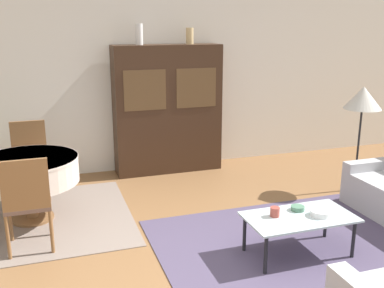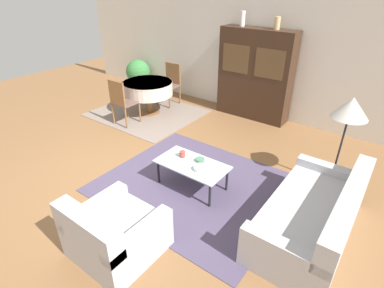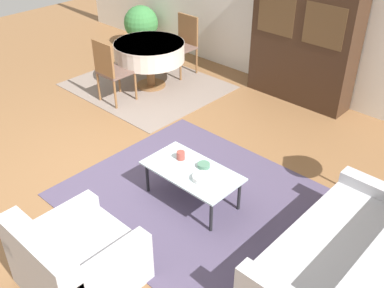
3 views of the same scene
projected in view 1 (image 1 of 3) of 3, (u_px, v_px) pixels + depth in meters
name	position (u px, v px, depth m)	size (l,w,h in m)	color
wall_back	(133.00, 83.00, 6.81)	(10.00, 0.06, 2.70)	silver
area_rug	(297.00, 251.00, 4.55)	(2.75, 2.37, 0.01)	#4C425B
dining_rug	(29.00, 221.00, 5.22)	(2.35, 2.03, 0.01)	gray
coffee_table	(299.00, 220.00, 4.39)	(1.07, 0.58, 0.41)	black
display_cabinet	(168.00, 109.00, 6.81)	(1.62, 0.43, 1.93)	#382316
dining_table	(28.00, 171.00, 5.12)	(1.13, 1.13, 0.75)	brown
dining_chair_near	(27.00, 199.00, 4.41)	(0.44, 0.44, 0.99)	brown
dining_chair_far	(30.00, 155.00, 5.86)	(0.44, 0.44, 0.99)	brown
floor_lamp	(363.00, 101.00, 5.90)	(0.49, 0.49, 1.43)	black
cup	(275.00, 212.00, 4.36)	(0.09, 0.09, 0.09)	#9E4238
bowl	(320.00, 213.00, 4.38)	(0.19, 0.19, 0.06)	white
bowl_small	(298.00, 208.00, 4.51)	(0.14, 0.14, 0.05)	#4C7A60
vase_tall	(139.00, 34.00, 6.40)	(0.11, 0.11, 0.30)	white
vase_short	(190.00, 36.00, 6.64)	(0.11, 0.11, 0.24)	tan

